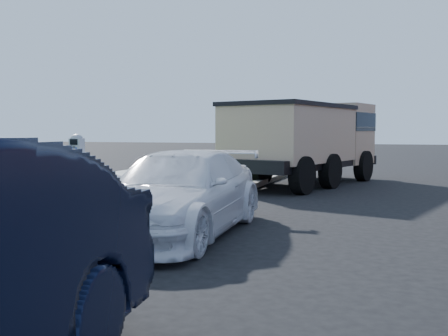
% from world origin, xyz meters
% --- Properties ---
extents(ground, '(120.00, 120.00, 0.00)m').
position_xyz_m(ground, '(0.00, 0.00, 0.00)').
color(ground, black).
rests_on(ground, ground).
extents(streetside, '(6.12, 50.00, 0.15)m').
position_xyz_m(streetside, '(-5.57, 2.00, 0.07)').
color(streetside, gray).
rests_on(streetside, ground).
extents(parking_meter, '(0.21, 0.15, 1.45)m').
position_xyz_m(parking_meter, '(-2.98, -0.94, 1.18)').
color(parking_meter, '#3F4247').
rests_on(parking_meter, ground).
extents(white_wagon, '(2.03, 4.58, 1.31)m').
position_xyz_m(white_wagon, '(-1.84, 0.13, 0.65)').
color(white_wagon, white).
rests_on(white_wagon, ground).
extents(dump_truck, '(4.03, 6.81, 2.52)m').
position_xyz_m(dump_truck, '(-1.35, 8.68, 1.42)').
color(dump_truck, black).
rests_on(dump_truck, ground).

